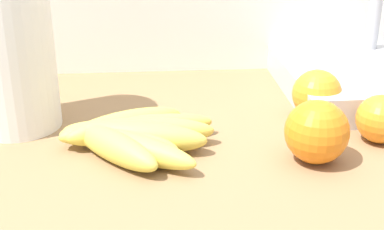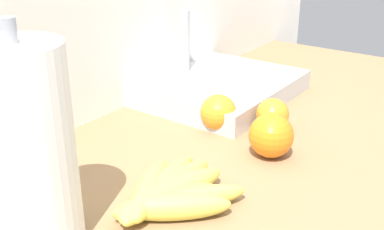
% 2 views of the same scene
% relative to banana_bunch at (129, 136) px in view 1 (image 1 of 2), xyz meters
% --- Properties ---
extents(wall_back, '(2.26, 0.06, 1.30)m').
position_rel_banana_bunch_xyz_m(wall_back, '(0.11, 0.37, -0.26)').
color(wall_back, silver).
rests_on(wall_back, ground).
extents(banana_bunch, '(0.22, 0.19, 0.04)m').
position_rel_banana_bunch_xyz_m(banana_bunch, '(0.00, 0.00, 0.00)').
color(banana_bunch, '#DCC84C').
rests_on(banana_bunch, counter).
extents(orange_back_left, '(0.08, 0.08, 0.08)m').
position_rel_banana_bunch_xyz_m(orange_back_left, '(0.24, -0.05, 0.02)').
color(orange_back_left, orange).
rests_on(orange_back_left, counter).
extents(orange_front, '(0.08, 0.08, 0.08)m').
position_rel_banana_bunch_xyz_m(orange_front, '(0.28, 0.09, 0.02)').
color(orange_front, orange).
rests_on(orange_front, counter).
extents(orange_center, '(0.07, 0.07, 0.07)m').
position_rel_banana_bunch_xyz_m(orange_center, '(0.35, -0.00, 0.01)').
color(orange_center, orange).
rests_on(orange_center, counter).
extents(paper_towel_roll, '(0.12, 0.12, 0.31)m').
position_rel_banana_bunch_xyz_m(paper_towel_roll, '(-0.17, 0.09, 0.12)').
color(paper_towel_roll, white).
rests_on(paper_towel_roll, counter).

